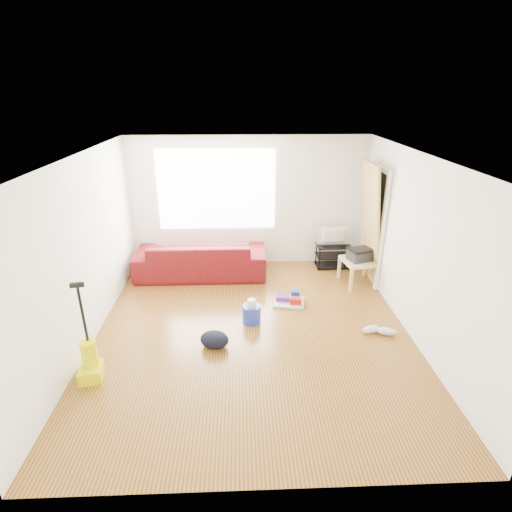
{
  "coord_description": "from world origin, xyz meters",
  "views": [
    {
      "loc": [
        -0.15,
        -4.94,
        3.29
      ],
      "look_at": [
        0.07,
        0.6,
        0.94
      ],
      "focal_mm": 28.0,
      "sensor_mm": 36.0,
      "label": 1
    }
  ],
  "objects_px": {
    "side_table": "(359,264)",
    "backpack": "(215,346)",
    "bucket": "(252,322)",
    "cleaning_tray": "(290,300)",
    "vacuum": "(90,361)",
    "sofa": "(202,274)",
    "tv_stand": "(333,255)"
  },
  "relations": [
    {
      "from": "cleaning_tray",
      "to": "bucket",
      "type": "bearing_deg",
      "value": -139.52
    },
    {
      "from": "vacuum",
      "to": "backpack",
      "type": "bearing_deg",
      "value": 10.65
    },
    {
      "from": "tv_stand",
      "to": "side_table",
      "type": "xyz_separation_m",
      "value": [
        0.3,
        -0.75,
        0.15
      ]
    },
    {
      "from": "tv_stand",
      "to": "backpack",
      "type": "distance_m",
      "value": 3.38
    },
    {
      "from": "sofa",
      "to": "cleaning_tray",
      "type": "bearing_deg",
      "value": 143.4
    },
    {
      "from": "vacuum",
      "to": "sofa",
      "type": "bearing_deg",
      "value": 58.63
    },
    {
      "from": "tv_stand",
      "to": "bucket",
      "type": "xyz_separation_m",
      "value": [
        -1.66,
        -1.97,
        -0.24
      ]
    },
    {
      "from": "sofa",
      "to": "vacuum",
      "type": "relative_size",
      "value": 1.89
    },
    {
      "from": "sofa",
      "to": "side_table",
      "type": "xyz_separation_m",
      "value": [
        2.86,
        -0.48,
        0.39
      ]
    },
    {
      "from": "side_table",
      "to": "backpack",
      "type": "relative_size",
      "value": 1.64
    },
    {
      "from": "side_table",
      "to": "tv_stand",
      "type": "bearing_deg",
      "value": 111.88
    },
    {
      "from": "tv_stand",
      "to": "side_table",
      "type": "relative_size",
      "value": 1.02
    },
    {
      "from": "tv_stand",
      "to": "vacuum",
      "type": "bearing_deg",
      "value": -140.64
    },
    {
      "from": "sofa",
      "to": "vacuum",
      "type": "height_order",
      "value": "vacuum"
    },
    {
      "from": "side_table",
      "to": "vacuum",
      "type": "height_order",
      "value": "vacuum"
    },
    {
      "from": "bucket",
      "to": "backpack",
      "type": "relative_size",
      "value": 0.68
    },
    {
      "from": "side_table",
      "to": "vacuum",
      "type": "xyz_separation_m",
      "value": [
        -3.95,
        -2.39,
        -0.15
      ]
    },
    {
      "from": "sofa",
      "to": "side_table",
      "type": "distance_m",
      "value": 2.92
    },
    {
      "from": "sofa",
      "to": "backpack",
      "type": "relative_size",
      "value": 5.98
    },
    {
      "from": "bucket",
      "to": "cleaning_tray",
      "type": "relative_size",
      "value": 0.49
    },
    {
      "from": "backpack",
      "to": "vacuum",
      "type": "bearing_deg",
      "value": -137.83
    },
    {
      "from": "tv_stand",
      "to": "cleaning_tray",
      "type": "relative_size",
      "value": 1.2
    },
    {
      "from": "cleaning_tray",
      "to": "backpack",
      "type": "relative_size",
      "value": 1.39
    },
    {
      "from": "bucket",
      "to": "vacuum",
      "type": "height_order",
      "value": "vacuum"
    },
    {
      "from": "side_table",
      "to": "backpack",
      "type": "bearing_deg",
      "value": -143.67
    },
    {
      "from": "backpack",
      "to": "vacuum",
      "type": "distance_m",
      "value": 1.59
    },
    {
      "from": "cleaning_tray",
      "to": "vacuum",
      "type": "height_order",
      "value": "vacuum"
    },
    {
      "from": "side_table",
      "to": "backpack",
      "type": "xyz_separation_m",
      "value": [
        -2.48,
        -1.83,
        -0.39
      ]
    },
    {
      "from": "sofa",
      "to": "bucket",
      "type": "height_order",
      "value": "sofa"
    },
    {
      "from": "sofa",
      "to": "side_table",
      "type": "relative_size",
      "value": 3.64
    },
    {
      "from": "cleaning_tray",
      "to": "backpack",
      "type": "height_order",
      "value": "cleaning_tray"
    },
    {
      "from": "vacuum",
      "to": "cleaning_tray",
      "type": "bearing_deg",
      "value": 22.68
    }
  ]
}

